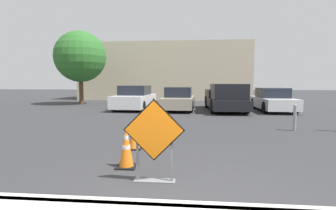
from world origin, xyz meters
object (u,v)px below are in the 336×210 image
at_px(parked_car_second, 179,99).
at_px(parked_car_third, 272,100).
at_px(parked_car_nearest, 135,98).
at_px(traffic_cone_fourth, 144,119).
at_px(traffic_cone_nearest, 126,147).
at_px(road_closed_sign, 154,138).
at_px(traffic_cone_second, 134,137).
at_px(bollard_nearest, 295,117).
at_px(traffic_cone_third, 142,127).
at_px(pickup_truck, 226,99).

distance_m(parked_car_second, parked_car_third, 5.60).
distance_m(parked_car_nearest, parked_car_second, 2.80).
relative_size(traffic_cone_fourth, parked_car_nearest, 0.18).
bearing_deg(traffic_cone_fourth, parked_car_second, 82.37).
bearing_deg(traffic_cone_nearest, parked_car_third, 61.36).
bearing_deg(parked_car_second, road_closed_sign, 93.05).
relative_size(traffic_cone_second, bollard_nearest, 0.66).
height_order(traffic_cone_second, traffic_cone_third, traffic_cone_third).
xyz_separation_m(traffic_cone_nearest, parked_car_nearest, (-2.36, 11.25, 0.28)).
bearing_deg(parked_car_third, parked_car_second, -1.04).
bearing_deg(parked_car_nearest, parked_car_second, -179.91).
bearing_deg(traffic_cone_third, parked_car_third, 52.50).
bearing_deg(traffic_cone_third, road_closed_sign, -75.58).
distance_m(pickup_truck, bollard_nearest, 6.45).
xyz_separation_m(traffic_cone_second, parked_car_second, (0.61, 9.65, 0.35)).
height_order(traffic_cone_fourth, pickup_truck, pickup_truck).
relative_size(pickup_truck, parked_car_third, 1.27).
bearing_deg(parked_car_second, traffic_cone_third, 87.13).
height_order(road_closed_sign, bollard_nearest, road_closed_sign).
bearing_deg(parked_car_third, parked_car_nearest, -1.86).
distance_m(traffic_cone_second, traffic_cone_fourth, 2.87).
relative_size(pickup_truck, bollard_nearest, 5.92).
xyz_separation_m(traffic_cone_third, parked_car_second, (0.69, 8.24, 0.32)).
bearing_deg(parked_car_second, parked_car_nearest, -1.01).
bearing_deg(pickup_truck, traffic_cone_third, 63.52).
bearing_deg(parked_car_nearest, bollard_nearest, 139.76).
distance_m(traffic_cone_nearest, bollard_nearest, 6.59).
relative_size(traffic_cone_second, traffic_cone_fourth, 0.79).
relative_size(traffic_cone_nearest, parked_car_second, 0.19).
relative_size(traffic_cone_nearest, traffic_cone_third, 1.23).
xyz_separation_m(traffic_cone_nearest, parked_car_third, (6.04, 11.05, 0.23)).
bearing_deg(parked_car_second, traffic_cone_nearest, 89.67).
bearing_deg(parked_car_nearest, road_closed_sign, 107.23).
height_order(traffic_cone_third, parked_car_third, parked_car_third).
height_order(traffic_cone_second, parked_car_nearest, parked_car_nearest).
relative_size(traffic_cone_third, parked_car_second, 0.15).
distance_m(traffic_cone_fourth, parked_car_second, 6.87).
xyz_separation_m(traffic_cone_nearest, pickup_truck, (3.25, 10.68, 0.33)).
xyz_separation_m(traffic_cone_fourth, bollard_nearest, (5.34, 0.14, 0.11)).
bearing_deg(traffic_cone_fourth, pickup_truck, 59.74).
bearing_deg(road_closed_sign, parked_car_nearest, 104.18).
bearing_deg(traffic_cone_third, traffic_cone_fourth, 98.54).
relative_size(traffic_cone_second, pickup_truck, 0.11).
bearing_deg(traffic_cone_nearest, road_closed_sign, -47.63).
bearing_deg(bollard_nearest, traffic_cone_nearest, -137.61).
bearing_deg(pickup_truck, bollard_nearest, 102.15).
xyz_separation_m(parked_car_second, pickup_truck, (2.81, -0.42, 0.08)).
bearing_deg(bollard_nearest, traffic_cone_third, -162.82).
bearing_deg(traffic_cone_second, traffic_cone_third, 93.38).
distance_m(road_closed_sign, parked_car_nearest, 12.36).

